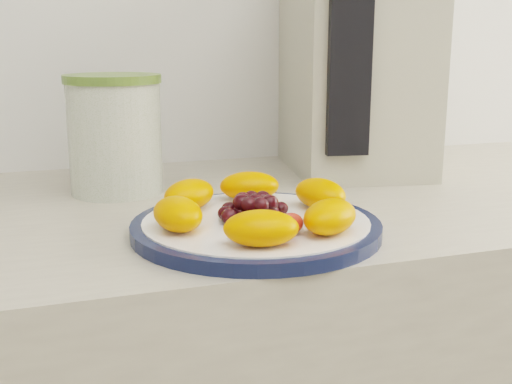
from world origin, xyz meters
name	(u,v)px	position (x,y,z in m)	size (l,w,h in m)	color
plate_rim	(256,228)	(-0.10, 1.04, 0.91)	(0.29, 0.29, 0.01)	#111A3A
plate_face	(256,227)	(-0.10, 1.04, 0.91)	(0.26, 0.26, 0.02)	white
canister	(115,139)	(-0.23, 1.30, 0.98)	(0.13, 0.13, 0.16)	#3C5713
canister_lid	(112,79)	(-0.23, 1.30, 1.07)	(0.14, 0.14, 0.01)	#54702C
appliance_body	(354,62)	(0.17, 1.35, 1.08)	(0.21, 0.29, 0.36)	#AEA993
appliance_panel	(349,62)	(0.10, 1.21, 1.09)	(0.06, 0.02, 0.27)	black
fruit_plate	(255,205)	(-0.11, 1.04, 0.93)	(0.25, 0.25, 0.04)	#FF6E00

